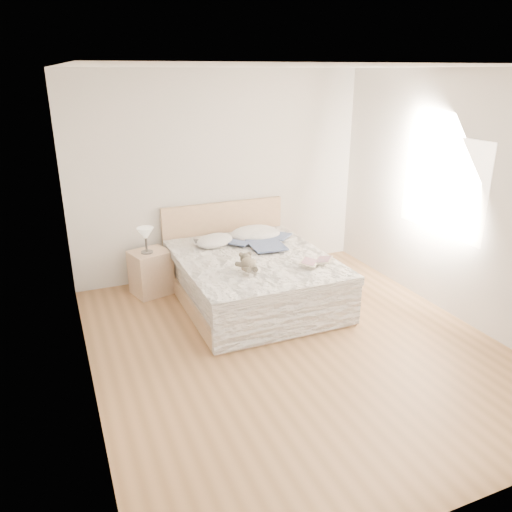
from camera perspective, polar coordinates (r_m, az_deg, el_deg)
name	(u,v)px	position (r m, az deg, el deg)	size (l,w,h in m)	color
floor	(295,345)	(5.27, 4.46, -10.07)	(4.00, 4.50, 0.00)	brown
ceiling	(304,66)	(4.54, 5.45, 20.76)	(4.00, 4.50, 0.00)	white
wall_back	(221,176)	(6.74, -4.05, 9.14)	(4.00, 0.02, 2.70)	beige
wall_front	(487,325)	(3.06, 24.87, -7.18)	(4.00, 0.02, 2.70)	beige
wall_left	(75,247)	(4.22, -19.94, 0.98)	(0.02, 4.50, 2.70)	beige
wall_right	(462,199)	(5.90, 22.50, 5.99)	(0.02, 4.50, 2.70)	beige
window	(443,185)	(6.08, 20.58, 7.61)	(0.02, 1.30, 1.10)	white
bed	(251,276)	(6.10, -0.56, -2.34)	(1.72, 2.14, 1.00)	tan
nightstand	(151,272)	(6.42, -11.92, -1.84)	(0.45, 0.40, 0.56)	tan
table_lamp	(146,235)	(6.21, -12.50, 2.35)	(0.23, 0.23, 0.32)	#4E4944
pillow_left	(215,241)	(6.35, -4.73, 1.75)	(0.53, 0.37, 0.16)	silver
pillow_middle	(254,233)	(6.61, -0.20, 2.60)	(0.65, 0.46, 0.20)	white
pillow_right	(258,234)	(6.58, 0.28, 2.50)	(0.59, 0.41, 0.18)	white
blouse	(265,244)	(6.24, 1.09, 1.41)	(0.63, 0.68, 0.03)	#344369
photo_book	(204,242)	(6.34, -5.93, 1.61)	(0.30, 0.21, 0.02)	white
childrens_book	(316,262)	(5.70, 6.91, -0.64)	(0.38, 0.26, 0.02)	beige
teddy_bear	(248,269)	(5.40, -0.90, -1.49)	(0.21, 0.30, 0.16)	#645A49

